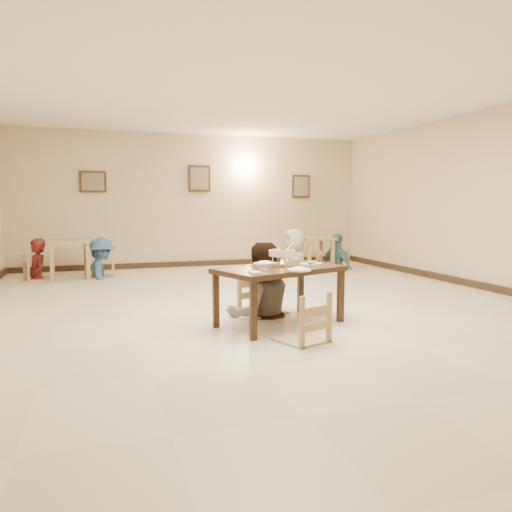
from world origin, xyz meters
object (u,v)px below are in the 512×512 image
object	(u,v)px
bg_chair_rl	(295,246)
bg_chair_rr	(337,248)
bg_table_right	(315,243)
bg_diner_c	(295,229)
bg_diner_a	(36,238)
main_diner	(260,242)
bg_diner_d	(337,233)
bg_diner_b	(101,237)
main_table	(280,274)
bg_chair_lr	(101,252)
bg_chair_ll	(37,256)
chair_near	(302,295)
drink_glass	(319,257)
chair_far	(262,273)
bg_table_left	(69,247)
curry_warmer	(282,253)

from	to	relation	value
bg_chair_rl	bg_chair_rr	xyz separation A→B (m)	(1.01, -0.05, -0.07)
bg_table_right	bg_diner_c	distance (m)	0.60
bg_table_right	bg_diner_a	bearing A→B (deg)	179.55
main_diner	bg_diner_d	world-z (taller)	main_diner
bg_diner_d	bg_diner_b	bearing A→B (deg)	75.35
main_table	bg_chair_lr	size ratio (longest dim) A/B	1.66
bg_chair_ll	bg_diner_a	xyz separation A→B (m)	(-0.00, 0.00, 0.33)
chair_near	main_diner	distance (m)	1.39
bg_diner_d	bg_chair_rl	bearing A→B (deg)	72.54
drink_glass	chair_far	bearing A→B (deg)	153.66
main_table	bg_diner_c	world-z (taller)	bg_diner_c
bg_table_right	bg_chair_lr	world-z (taller)	bg_chair_lr
bg_table_left	bg_chair_ll	distance (m)	0.61
bg_table_left	bg_chair_lr	distance (m)	0.60
main_table	main_diner	bearing A→B (deg)	75.14
bg_diner_a	bg_diner_d	world-z (taller)	bg_diner_a
drink_glass	bg_diner_a	distance (m)	5.81
main_diner	bg_diner_c	distance (m)	4.62
chair_far	bg_diner_a	distance (m)	5.16
bg_table_left	bg_diner_b	bearing A→B (deg)	-5.92
chair_far	bg_diner_b	distance (m)	4.46
chair_far	bg_table_right	world-z (taller)	chair_far
bg_table_left	bg_chair_rl	world-z (taller)	bg_chair_rl
bg_chair_rr	bg_diner_a	world-z (taller)	bg_diner_a
curry_warmer	drink_glass	xyz separation A→B (m)	(0.61, 0.27, -0.09)
drink_glass	bg_chair_lr	xyz separation A→B (m)	(-2.61, 4.32, -0.26)
main_table	bg_chair_lr	distance (m)	5.02
bg_diner_c	bg_diner_a	bearing A→B (deg)	-85.71
main_table	chair_near	xyz separation A→B (m)	(-0.04, -0.76, -0.12)
main_diner	bg_diner_d	bearing A→B (deg)	-128.37
curry_warmer	bg_chair_rr	world-z (taller)	curry_warmer
chair_far	bg_diner_c	world-z (taller)	bg_diner_c
main_diner	bg_diner_d	distance (m)	5.13
bg_table_right	bg_chair_rl	distance (m)	0.51
bg_chair_ll	bg_diner_b	size ratio (longest dim) A/B	0.58
main_table	bg_chair_ll	world-z (taller)	bg_chair_ll
bg_table_right	bg_chair_lr	size ratio (longest dim) A/B	0.71
bg_table_right	bg_chair_rl	size ratio (longest dim) A/B	0.71
bg_table_right	bg_chair_ll	xyz separation A→B (m)	(-5.74, 0.04, -0.11)
bg_diner_a	bg_diner_b	bearing A→B (deg)	66.98
chair_near	bg_table_left	xyz separation A→B (m)	(-2.51, 5.44, 0.12)
drink_glass	bg_chair_lr	bearing A→B (deg)	121.14
bg_table_right	main_table	bearing A→B (deg)	-119.13
bg_table_left	bg_chair_rl	bearing A→B (deg)	-0.34
main_table	main_diner	distance (m)	0.65
curry_warmer	drink_glass	size ratio (longest dim) A/B	2.30
bg_chair_rl	bg_diner_c	distance (m)	0.38
bg_chair_rl	bg_chair_rr	distance (m)	1.02
bg_chair_ll	bg_diner_b	bearing A→B (deg)	-114.06
main_diner	bg_diner_b	distance (m)	4.49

